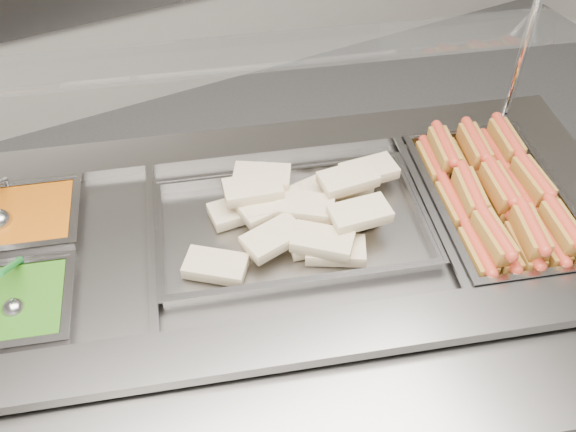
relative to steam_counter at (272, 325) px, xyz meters
name	(u,v)px	position (x,y,z in m)	size (l,w,h in m)	color
steam_counter	(272,325)	(0.00, 0.00, 0.00)	(2.20, 1.44, 0.97)	slate
tray_rail	(306,415)	(-0.16, -0.53, 0.43)	(1.94, 0.92, 0.06)	gray
sneeze_guard	(252,55)	(0.07, 0.23, 0.88)	(1.80, 0.81, 0.48)	silver
pan_hotdogs	(494,207)	(0.65, -0.19, 0.44)	(0.52, 0.67, 0.11)	gray
pan_wraps	(292,229)	(0.06, -0.02, 0.46)	(0.83, 0.62, 0.08)	gray
pan_beans	(21,226)	(-0.62, 0.35, 0.44)	(0.38, 0.34, 0.11)	gray
pan_peas	(7,314)	(-0.71, 0.05, 0.44)	(0.38, 0.34, 0.11)	gray
hotdogs_in_buns	(498,195)	(0.64, -0.20, 0.50)	(0.43, 0.62, 0.13)	#AE7224
tortilla_wraps	(300,210)	(0.10, -0.01, 0.51)	(0.71, 0.45, 0.10)	tan
serving_spoon	(14,301)	(-0.68, 0.04, 0.50)	(0.08, 0.19, 0.15)	#B7B7BC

